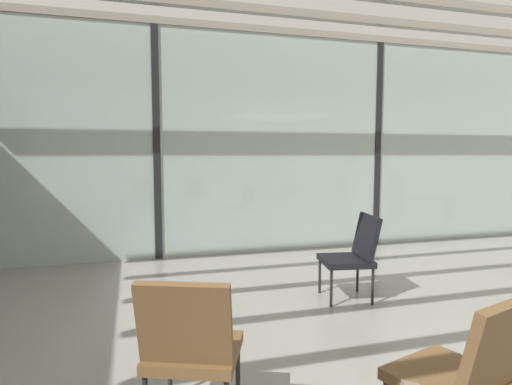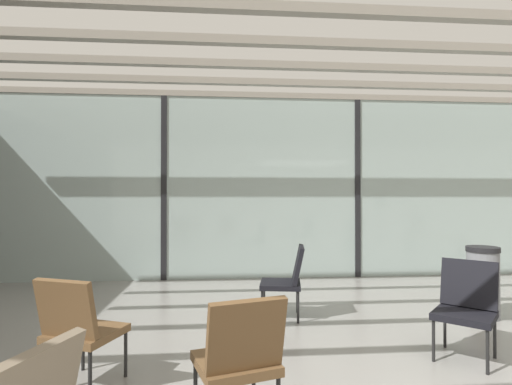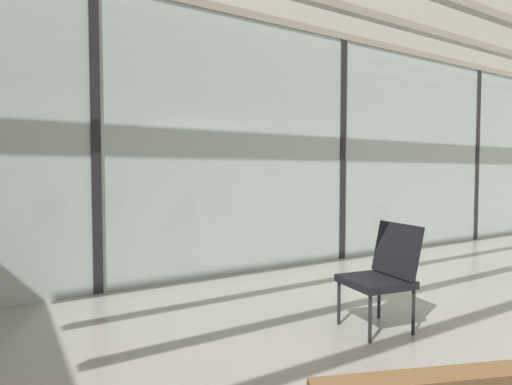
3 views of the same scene
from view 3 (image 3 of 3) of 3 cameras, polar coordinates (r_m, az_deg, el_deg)
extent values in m
cube|color=#A3B7B2|center=(6.40, 11.51, 5.64)|extent=(14.00, 0.08, 3.25)
cube|color=black|center=(4.76, -21.18, 6.54)|extent=(0.10, 0.12, 3.25)
cube|color=black|center=(6.40, 11.51, 5.64)|extent=(0.10, 0.12, 3.25)
cube|color=black|center=(9.16, 27.77, 4.49)|extent=(0.10, 0.12, 3.25)
cube|color=gray|center=(6.16, 17.32, 21.63)|extent=(13.72, 0.12, 0.10)
cube|color=gray|center=(6.70, 11.65, 20.09)|extent=(13.72, 0.12, 0.10)
ellipsoid|color=silver|center=(11.72, -10.78, 7.17)|extent=(12.85, 4.43, 4.43)
sphere|color=black|center=(9.00, -27.74, 10.41)|extent=(0.28, 0.28, 0.28)
sphere|color=black|center=(9.10, -21.98, 10.43)|extent=(0.28, 0.28, 0.28)
sphere|color=black|center=(9.30, -16.42, 10.35)|extent=(0.28, 0.28, 0.28)
sphere|color=black|center=(9.57, -11.13, 10.19)|extent=(0.28, 0.28, 0.28)
sphere|color=black|center=(9.92, -6.18, 9.96)|extent=(0.28, 0.28, 0.28)
cube|color=black|center=(3.63, 15.99, -11.62)|extent=(0.55, 0.55, 0.06)
cube|color=black|center=(3.71, 18.68, -7.39)|extent=(0.22, 0.50, 0.44)
cylinder|color=black|center=(3.73, 11.26, -14.59)|extent=(0.03, 0.03, 0.37)
cylinder|color=black|center=(3.40, 15.33, -16.34)|extent=(0.03, 0.03, 0.37)
cylinder|color=black|center=(3.97, 16.48, -13.59)|extent=(0.03, 0.03, 0.37)
cylinder|color=black|center=(3.66, 20.73, -15.04)|extent=(0.03, 0.03, 0.37)
camera|label=1|loc=(1.58, 128.86, 5.65)|focal=29.88mm
camera|label=2|loc=(3.07, 110.09, 2.49)|focal=27.62mm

